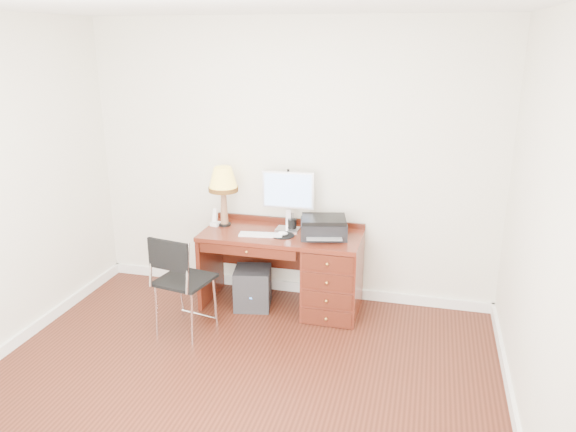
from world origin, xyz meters
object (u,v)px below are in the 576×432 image
(monitor, at_px, (288,193))
(printer, at_px, (324,227))
(phone, at_px, (215,221))
(desk, at_px, (315,269))
(equipment_box, at_px, (253,288))
(chair, at_px, (181,275))
(leg_lamp, at_px, (223,183))

(monitor, distance_m, printer, 0.47)
(printer, relative_size, phone, 2.79)
(desk, bearing_deg, equipment_box, -170.64)
(monitor, height_order, chair, monitor)
(desk, height_order, printer, printer)
(monitor, xyz_separation_m, phone, (-0.71, -0.08, -0.30))
(phone, xyz_separation_m, chair, (-0.01, -0.79, -0.24))
(printer, xyz_separation_m, chair, (-1.10, -0.75, -0.28))
(monitor, bearing_deg, chair, -132.79)
(leg_lamp, height_order, chair, leg_lamp)
(printer, height_order, leg_lamp, leg_lamp)
(chair, bearing_deg, printer, 44.49)
(chair, bearing_deg, phone, 99.15)
(printer, xyz_separation_m, leg_lamp, (-1.00, 0.08, 0.34))
(printer, relative_size, equipment_box, 1.22)
(printer, xyz_separation_m, equipment_box, (-0.67, -0.10, -0.64))
(monitor, distance_m, equipment_box, 0.98)
(printer, distance_m, chair, 1.36)
(printer, bearing_deg, leg_lamp, 162.64)
(leg_lamp, bearing_deg, equipment_box, -27.64)
(phone, relative_size, equipment_box, 0.44)
(desk, xyz_separation_m, chair, (-1.02, -0.75, 0.15))
(printer, xyz_separation_m, phone, (-1.08, 0.05, -0.04))
(chair, bearing_deg, desk, 46.43)
(printer, distance_m, equipment_box, 0.93)
(desk, xyz_separation_m, phone, (-1.01, 0.05, 0.39))
(phone, distance_m, equipment_box, 0.75)
(desk, relative_size, monitor, 2.66)
(desk, relative_size, leg_lamp, 2.57)
(equipment_box, bearing_deg, monitor, 25.94)
(chair, bearing_deg, leg_lamp, 93.28)
(leg_lamp, distance_m, chair, 1.03)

